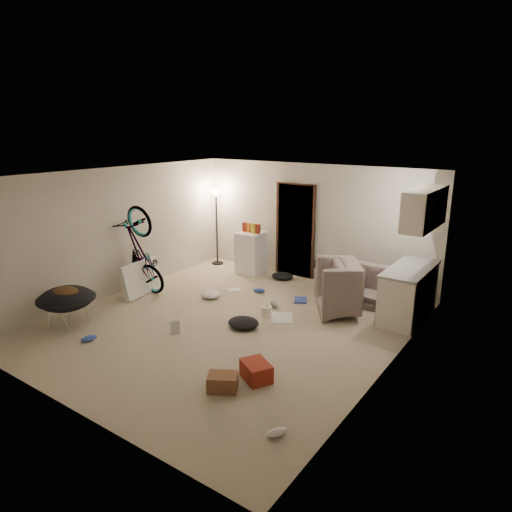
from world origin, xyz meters
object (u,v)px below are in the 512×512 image
Objects in this scene: mini_fridge at (251,253)px; juicer at (267,311)px; armchair at (357,294)px; kitchen_counter at (408,294)px; floor_lamp at (216,211)px; sofa at (371,286)px; bicycle at (142,270)px; saucer_chair at (67,304)px; drink_case_b at (256,371)px; tv_box at (141,278)px; drink_case_a at (223,382)px.

mini_fridge reaches higher than juicer.
kitchen_counter is at bearing -104.81° from armchair.
floor_lamp reaches higher than sofa.
bicycle reaches higher than kitchen_counter.
mini_fridge is (0.98, 2.37, -0.01)m from bicycle.
juicer is at bearing -51.43° from mini_fridge.
floor_lamp is 4.95m from kitchen_counter.
kitchen_counter is 1.58× the size of saucer_chair.
floor_lamp is at bearing 171.58° from mini_fridge.
sofa is at bearing 47.55° from saucer_chair.
sofa is at bearing 117.45° from drink_case_b.
saucer_chair is at bearing -86.34° from floor_lamp.
tv_box is at bearing -169.92° from juicer.
saucer_chair reaches higher than juicer.
floor_lamp reaches higher than saucer_chair.
juicer is (2.69, 0.45, -0.38)m from bicycle.
drink_case_b is (0.20, 0.45, 0.01)m from drink_case_a.
juicer is (2.79, -2.02, -1.20)m from floor_lamp.
drink_case_b is 1.65× the size of juicer.
mini_fridge is (-3.75, 0.55, 0.03)m from kitchen_counter.
juicer is at bearing 149.47° from drink_case_b.
kitchen_counter is 3.86m from drink_case_a.
bicycle is at bearing 81.86° from tv_box.
armchair is at bearing -18.92° from mini_fridge.
drink_case_a is at bearing -117.52° from bicycle.
armchair is at bearing 52.40° from drink_case_a.
armchair is 1.66m from juicer.
kitchen_counter reaches higher than drink_case_b.
drink_case_a is at bearing -49.85° from floor_lamp.
tv_box is at bearing 179.95° from bicycle.
drink_case_b is at bearing 34.59° from drink_case_a.
kitchen_counter is 1.40× the size of armchair.
sofa is 2.91m from mini_fridge.
juicer is at bearing -80.60° from bicycle.
sofa is 1.85× the size of armchair.
tv_box is at bearing -170.13° from drink_case_b.
saucer_chair is 2.25× the size of drink_case_b.
kitchen_counter is 0.76× the size of sofa.
drink_case_b is 2.11m from juicer.
sofa is (-0.85, 0.45, -0.15)m from kitchen_counter.
mini_fridge reaches higher than sofa.
tv_box reaches higher than juicer.
armchair is 1.13× the size of mini_fridge.
mini_fridge is at bearing -5.30° from floor_lamp.
armchair reaches higher than drink_case_a.
mini_fridge is 2.59m from tv_box.
kitchen_counter is 3.37m from drink_case_b.
saucer_chair is 3.59m from drink_case_b.
floor_lamp is 4.11m from sofa.
juicer is (-1.22, -1.09, -0.24)m from armchair.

